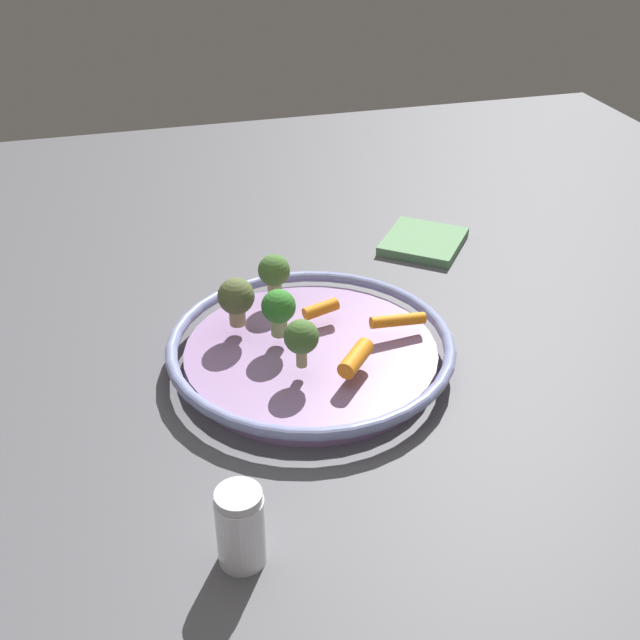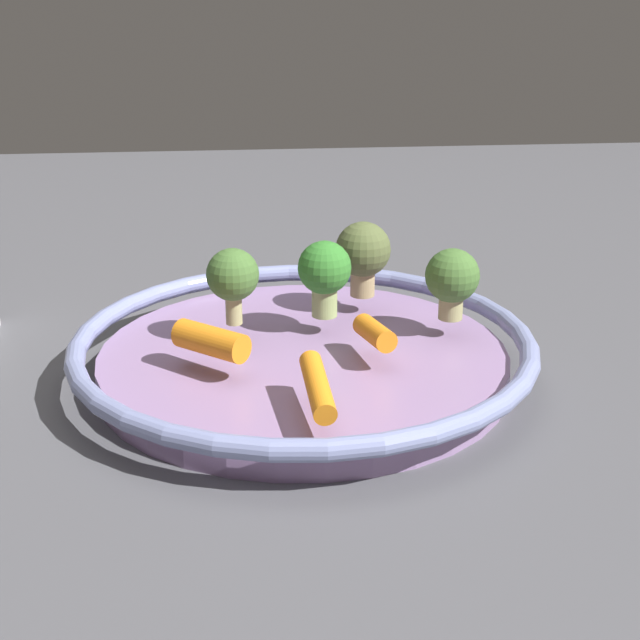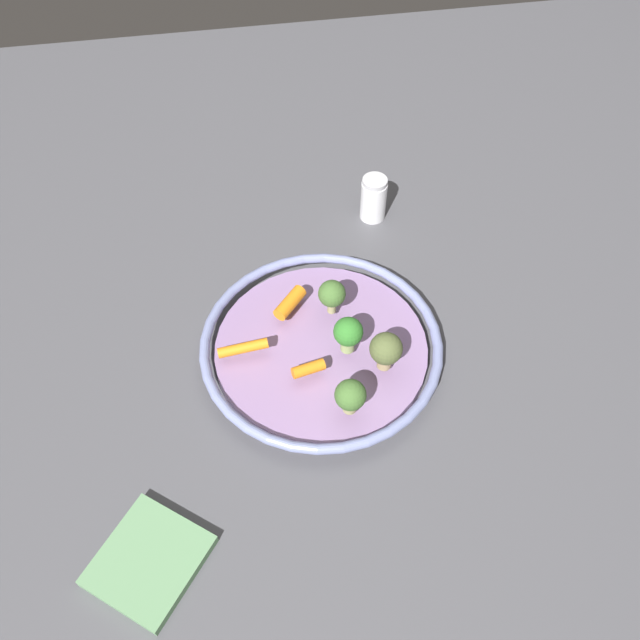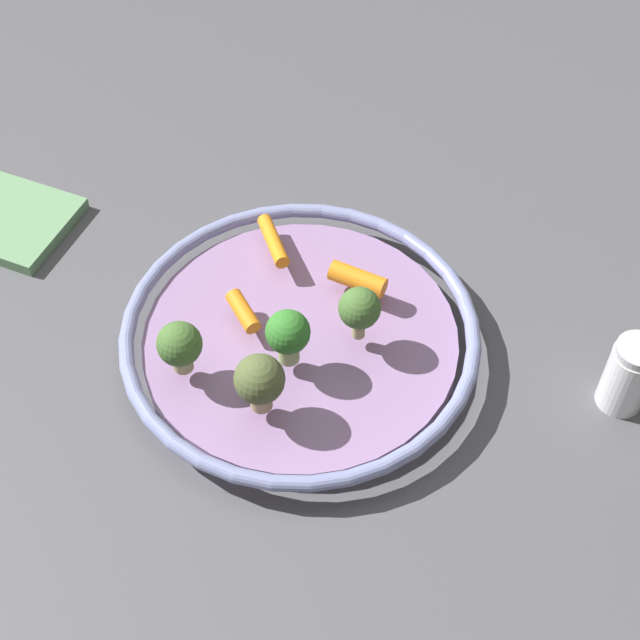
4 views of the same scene
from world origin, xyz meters
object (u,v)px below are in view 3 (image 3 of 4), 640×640
(baby_carrot_left, at_px, (308,369))
(baby_carrot_center, at_px, (290,303))
(broccoli_floret_large, at_px, (348,333))
(broccoli_floret_small, at_px, (386,350))
(baby_carrot_right, at_px, (243,349))
(dish_towel, at_px, (149,561))
(broccoli_floret_edge, at_px, (350,396))
(serving_bowl, at_px, (321,348))
(broccoli_floret_mid, at_px, (332,294))
(salt_shaker, at_px, (374,198))

(baby_carrot_left, distance_m, baby_carrot_center, 0.12)
(broccoli_floret_large, bearing_deg, broccoli_floret_small, -129.17)
(broccoli_floret_small, bearing_deg, baby_carrot_left, 86.71)
(baby_carrot_right, height_order, dish_towel, baby_carrot_right)
(broccoli_floret_edge, bearing_deg, serving_bowl, 9.12)
(baby_carrot_left, relative_size, baby_carrot_right, 0.65)
(broccoli_floret_mid, bearing_deg, salt_shaker, -26.42)
(baby_carrot_left, height_order, broccoli_floret_large, broccoli_floret_large)
(baby_carrot_center, height_order, broccoli_floret_edge, broccoli_floret_edge)
(broccoli_floret_large, relative_size, salt_shaker, 0.74)
(serving_bowl, xyz_separation_m, broccoli_floret_large, (-0.02, -0.03, 0.05))
(serving_bowl, height_order, broccoli_floret_mid, broccoli_floret_mid)
(baby_carrot_left, xyz_separation_m, salt_shaker, (0.32, -0.16, -0.01))
(broccoli_floret_mid, bearing_deg, baby_carrot_right, 111.60)
(baby_carrot_left, bearing_deg, broccoli_floret_large, -63.36)
(baby_carrot_right, distance_m, broccoli_floret_mid, 0.15)
(salt_shaker, bearing_deg, baby_carrot_center, 140.62)
(serving_bowl, xyz_separation_m, broccoli_floret_mid, (0.05, -0.02, 0.05))
(serving_bowl, height_order, broccoli_floret_large, broccoli_floret_large)
(baby_carrot_left, bearing_deg, baby_carrot_right, 60.82)
(broccoli_floret_large, relative_size, broccoli_floret_mid, 1.01)
(baby_carrot_center, distance_m, broccoli_floret_edge, 0.19)
(salt_shaker, relative_size, dish_towel, 0.66)
(baby_carrot_right, height_order, broccoli_floret_edge, broccoli_floret_edge)
(baby_carrot_center, xyz_separation_m, broccoli_floret_mid, (-0.02, -0.06, 0.03))
(baby_carrot_center, xyz_separation_m, broccoli_floret_edge, (-0.18, -0.05, 0.02))
(broccoli_floret_large, bearing_deg, broccoli_floret_mid, 8.22)
(baby_carrot_left, xyz_separation_m, broccoli_floret_mid, (0.10, -0.05, 0.03))
(baby_carrot_left, bearing_deg, broccoli_floret_edge, -146.02)
(broccoli_floret_small, bearing_deg, salt_shaker, -9.78)
(serving_bowl, relative_size, broccoli_floret_small, 5.59)
(broccoli_floret_large, relative_size, broccoli_floret_small, 0.96)
(broccoli_floret_edge, height_order, dish_towel, broccoli_floret_edge)
(broccoli_floret_large, bearing_deg, baby_carrot_left, 116.64)
(baby_carrot_center, relative_size, dish_towel, 0.46)
(serving_bowl, distance_m, salt_shaker, 0.30)
(broccoli_floret_mid, relative_size, dish_towel, 0.48)
(broccoli_floret_mid, height_order, salt_shaker, broccoli_floret_mid)
(baby_carrot_left, relative_size, broccoli_floret_mid, 0.77)
(baby_carrot_left, bearing_deg, broccoli_floret_small, -93.29)
(baby_carrot_left, relative_size, baby_carrot_center, 0.80)
(salt_shaker, distance_m, dish_towel, 0.65)
(serving_bowl, xyz_separation_m, baby_carrot_center, (0.07, 0.03, 0.03))
(broccoli_floret_small, bearing_deg, baby_carrot_center, 42.71)
(baby_carrot_left, bearing_deg, baby_carrot_center, 4.45)
(baby_carrot_right, relative_size, dish_towel, 0.57)
(broccoli_floret_small, height_order, dish_towel, broccoli_floret_small)
(dish_towel, bearing_deg, salt_shaker, -35.68)
(dish_towel, bearing_deg, baby_carrot_center, -33.15)
(broccoli_floret_edge, xyz_separation_m, salt_shaker, (0.38, -0.11, -0.03))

